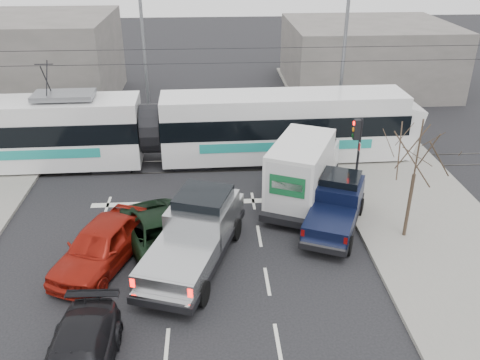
{
  "coord_description": "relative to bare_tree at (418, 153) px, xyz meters",
  "views": [
    {
      "loc": [
        -0.18,
        -14.63,
        11.45
      ],
      "look_at": [
        1.0,
        4.62,
        1.8
      ],
      "focal_mm": 38.0,
      "sensor_mm": 36.0,
      "label": 1
    }
  ],
  "objects": [
    {
      "name": "street_lamp_far",
      "position": [
        -11.79,
        13.5,
        1.32
      ],
      "size": [
        2.38,
        0.25,
        9.0
      ],
      "color": "slate",
      "rests_on": "ground"
    },
    {
      "name": "box_truck",
      "position": [
        -3.65,
        3.44,
        -2.25
      ],
      "size": [
        4.52,
        6.57,
        3.12
      ],
      "rotation": [
        0.0,
        0.0,
        -0.42
      ],
      "color": "black",
      "rests_on": "ground"
    },
    {
      "name": "silver_pickup",
      "position": [
        -8.41,
        -0.87,
        -2.61
      ],
      "size": [
        4.2,
        6.94,
        2.39
      ],
      "rotation": [
        0.0,
        0.0,
        -0.32
      ],
      "color": "black",
      "rests_on": "ground"
    },
    {
      "name": "bare_tree",
      "position": [
        0.0,
        0.0,
        0.0
      ],
      "size": [
        2.4,
        2.4,
        5.0
      ],
      "color": "#47382B",
      "rests_on": "ground"
    },
    {
      "name": "green_car",
      "position": [
        -9.74,
        -0.59,
        -3.04
      ],
      "size": [
        4.28,
        5.97,
        1.51
      ],
      "primitive_type": "imported",
      "rotation": [
        0.0,
        0.0,
        0.37
      ],
      "color": "black",
      "rests_on": "ground"
    },
    {
      "name": "navy_pickup",
      "position": [
        -2.62,
        1.1,
        -2.75
      ],
      "size": [
        3.66,
        5.33,
        2.11
      ],
      "rotation": [
        0.0,
        0.0,
        -0.41
      ],
      "color": "black",
      "rests_on": "ground"
    },
    {
      "name": "building_right",
      "position": [
        4.4,
        21.5,
        -1.29
      ],
      "size": [
        12.0,
        10.0,
        5.0
      ],
      "primitive_type": "cube",
      "color": "slate",
      "rests_on": "ground"
    },
    {
      "name": "rails",
      "position": [
        -7.6,
        7.5,
        -3.78
      ],
      "size": [
        60.0,
        1.6,
        0.03
      ],
      "primitive_type": "cube",
      "color": "#33302D",
      "rests_on": "ground"
    },
    {
      "name": "building_left",
      "position": [
        -21.6,
        19.5,
        -0.79
      ],
      "size": [
        14.0,
        10.0,
        6.0
      ],
      "primitive_type": "cube",
      "color": "slate",
      "rests_on": "ground"
    },
    {
      "name": "traffic_signal",
      "position": [
        -1.13,
        4.0,
        -1.05
      ],
      "size": [
        0.44,
        0.44,
        3.6
      ],
      "color": "black",
      "rests_on": "ground"
    },
    {
      "name": "red_car",
      "position": [
        -11.96,
        -1.07,
        -2.94
      ],
      "size": [
        3.68,
        5.41,
        1.71
      ],
      "primitive_type": "imported",
      "rotation": [
        0.0,
        0.0,
        -0.36
      ],
      "color": "maroon",
      "rests_on": "ground"
    },
    {
      "name": "street_lamp_near",
      "position": [
        -0.29,
        11.5,
        1.32
      ],
      "size": [
        2.38,
        0.25,
        9.0
      ],
      "color": "slate",
      "rests_on": "ground"
    },
    {
      "name": "sidewalk_right",
      "position": [
        1.4,
        -2.5,
        -3.72
      ],
      "size": [
        6.0,
        60.0,
        0.15
      ],
      "primitive_type": "cube",
      "color": "gray",
      "rests_on": "ground"
    },
    {
      "name": "tram",
      "position": [
        -10.95,
        8.0,
        -1.85
      ],
      "size": [
        26.88,
        3.34,
        5.48
      ],
      "rotation": [
        0.0,
        0.0,
        0.02
      ],
      "color": "white",
      "rests_on": "ground"
    },
    {
      "name": "catenary",
      "position": [
        -7.6,
        7.5,
        0.09
      ],
      "size": [
        60.0,
        0.2,
        7.0
      ],
      "color": "black",
      "rests_on": "ground"
    },
    {
      "name": "ground",
      "position": [
        -7.6,
        -2.5,
        -3.79
      ],
      "size": [
        120.0,
        120.0,
        0.0
      ],
      "primitive_type": "plane",
      "color": "black",
      "rests_on": "ground"
    }
  ]
}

